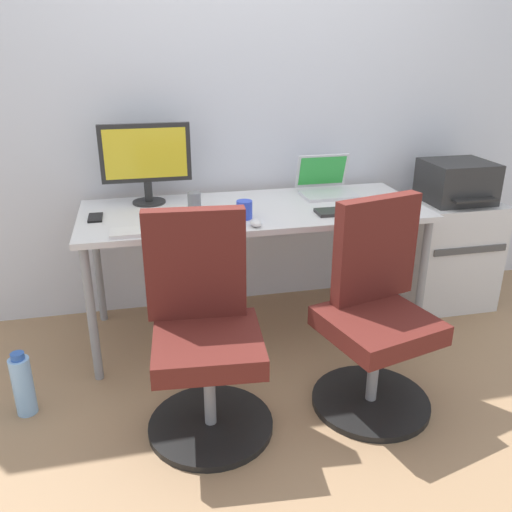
# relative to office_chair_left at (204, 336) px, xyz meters

# --- Properties ---
(ground_plane) EXTENTS (5.28, 5.28, 0.00)m
(ground_plane) POSITION_rel_office_chair_left_xyz_m (0.38, 0.74, -0.42)
(ground_plane) COLOR #9E7A56
(back_wall) EXTENTS (4.40, 0.04, 2.60)m
(back_wall) POSITION_rel_office_chair_left_xyz_m (0.38, 1.18, 0.88)
(back_wall) COLOR silver
(back_wall) RESTS_ON ground
(desk) EXTENTS (1.83, 0.73, 0.74)m
(desk) POSITION_rel_office_chair_left_xyz_m (0.38, 0.74, 0.25)
(desk) COLOR silver
(desk) RESTS_ON ground
(office_chair_left) EXTENTS (0.54, 0.54, 0.94)m
(office_chair_left) POSITION_rel_office_chair_left_xyz_m (0.00, 0.00, 0.00)
(office_chair_left) COLOR black
(office_chair_left) RESTS_ON ground
(office_chair_right) EXTENTS (0.54, 0.54, 0.94)m
(office_chair_right) POSITION_rel_office_chair_left_xyz_m (0.77, -0.00, 0.00)
(office_chair_right) COLOR black
(office_chair_right) RESTS_ON ground
(side_cabinet) EXTENTS (0.52, 0.46, 0.67)m
(side_cabinet) POSITION_rel_office_chair_left_xyz_m (1.64, 0.84, -0.09)
(side_cabinet) COLOR silver
(side_cabinet) RESTS_ON ground
(printer) EXTENTS (0.38, 0.40, 0.24)m
(printer) POSITION_rel_office_chair_left_xyz_m (1.64, 0.84, 0.36)
(printer) COLOR #2D2D2D
(printer) RESTS_ON side_cabinet
(water_bottle_on_floor) EXTENTS (0.09, 0.09, 0.31)m
(water_bottle_on_floor) POSITION_rel_office_chair_left_xyz_m (-0.79, 0.23, -0.28)
(water_bottle_on_floor) COLOR #8CBFF2
(water_bottle_on_floor) RESTS_ON ground
(desktop_monitor) EXTENTS (0.48, 0.18, 0.43)m
(desktop_monitor) POSITION_rel_office_chair_left_xyz_m (-0.16, 0.96, 0.56)
(desktop_monitor) COLOR #262626
(desktop_monitor) RESTS_ON desk
(open_laptop) EXTENTS (0.31, 0.29, 0.22)m
(open_laptop) POSITION_rel_office_chair_left_xyz_m (0.85, 0.93, 0.37)
(open_laptop) COLOR silver
(open_laptop) RESTS_ON desk
(keyboard_by_monitor) EXTENTS (0.34, 0.12, 0.02)m
(keyboard_by_monitor) POSITION_rel_office_chair_left_xyz_m (-0.19, 0.46, 0.32)
(keyboard_by_monitor) COLOR silver
(keyboard_by_monitor) RESTS_ON desk
(keyboard_by_laptop) EXTENTS (0.34, 0.12, 0.02)m
(keyboard_by_laptop) POSITION_rel_office_chair_left_xyz_m (0.84, 0.55, 0.32)
(keyboard_by_laptop) COLOR #2D2D2D
(keyboard_by_laptop) RESTS_ON desk
(mouse_by_monitor) EXTENTS (0.06, 0.10, 0.03)m
(mouse_by_monitor) POSITION_rel_office_chair_left_xyz_m (0.15, 0.60, 0.33)
(mouse_by_monitor) COLOR silver
(mouse_by_monitor) RESTS_ON desk
(mouse_by_laptop) EXTENTS (0.06, 0.10, 0.03)m
(mouse_by_laptop) POSITION_rel_office_chair_left_xyz_m (0.32, 0.45, 0.33)
(mouse_by_laptop) COLOR silver
(mouse_by_laptop) RESTS_ON desk
(coffee_mug) EXTENTS (0.08, 0.08, 0.09)m
(coffee_mug) POSITION_rel_office_chair_left_xyz_m (0.29, 0.58, 0.36)
(coffee_mug) COLOR blue
(coffee_mug) RESTS_ON desk
(pen_cup) EXTENTS (0.07, 0.07, 0.10)m
(pen_cup) POSITION_rel_office_chair_left_xyz_m (0.06, 0.74, 0.36)
(pen_cup) COLOR slate
(pen_cup) RESTS_ON desk
(phone_near_monitor) EXTENTS (0.07, 0.14, 0.01)m
(phone_near_monitor) POSITION_rel_office_chair_left_xyz_m (-0.44, 0.75, 0.32)
(phone_near_monitor) COLOR black
(phone_near_monitor) RESTS_ON desk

